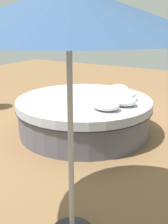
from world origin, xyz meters
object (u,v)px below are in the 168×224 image
(throw_pillow_0, at_px, (106,105))
(patio_umbrella, at_px, (69,14))
(throw_pillow_1, at_px, (122,101))
(throw_pillow_2, at_px, (123,94))
(round_bed, at_px, (84,115))
(throw_pillow_3, at_px, (119,89))

(throw_pillow_0, xyz_separation_m, patio_umbrella, (0.66, -2.06, 1.37))
(throw_pillow_1, relative_size, throw_pillow_2, 1.02)
(round_bed, bearing_deg, throw_pillow_0, -32.00)
(round_bed, distance_m, throw_pillow_1, 0.90)
(round_bed, relative_size, throw_pillow_2, 5.23)
(throw_pillow_3, xyz_separation_m, patio_umbrella, (0.90, -3.14, 1.36))
(throw_pillow_3, relative_size, patio_umbrella, 0.18)
(throw_pillow_1, relative_size, patio_umbrella, 0.22)
(round_bed, height_order, throw_pillow_3, throw_pillow_3)
(round_bed, height_order, throw_pillow_0, throw_pillow_0)
(throw_pillow_1, bearing_deg, throw_pillow_3, 118.35)
(throw_pillow_0, distance_m, throw_pillow_1, 0.41)
(throw_pillow_1, bearing_deg, throw_pillow_0, -108.85)
(round_bed, bearing_deg, throw_pillow_2, 27.71)
(round_bed, xyz_separation_m, throw_pillow_3, (0.42, 0.67, 0.43))
(round_bed, xyz_separation_m, throw_pillow_2, (0.66, 0.35, 0.43))
(throw_pillow_2, bearing_deg, throw_pillow_0, -89.56)
(throw_pillow_3, distance_m, patio_umbrella, 3.54)
(throw_pillow_0, relative_size, throw_pillow_2, 0.96)
(throw_pillow_3, height_order, patio_umbrella, patio_umbrella)
(throw_pillow_0, xyz_separation_m, throw_pillow_1, (0.13, 0.39, 0.00))
(throw_pillow_0, xyz_separation_m, throw_pillow_2, (-0.01, 0.76, 0.02))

